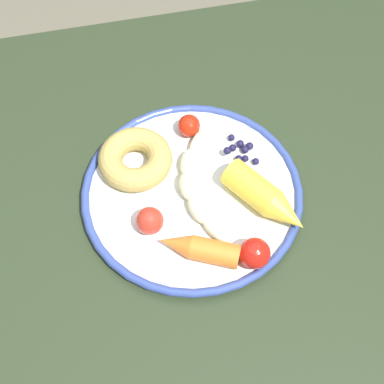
% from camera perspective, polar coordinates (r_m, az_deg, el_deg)
% --- Properties ---
extents(ground_plane, '(6.00, 6.00, 0.00)m').
position_cam_1_polar(ground_plane, '(1.51, 0.86, -14.38)').
color(ground_plane, '#5E5949').
extents(dining_table, '(1.04, 0.72, 0.75)m').
position_cam_1_polar(dining_table, '(0.91, 1.39, -2.78)').
color(dining_table, '#25311D').
rests_on(dining_table, ground_plane).
extents(plate, '(0.31, 0.31, 0.02)m').
position_cam_1_polar(plate, '(0.80, -0.00, -0.11)').
color(plate, silver).
rests_on(plate, dining_table).
extents(banana, '(0.06, 0.20, 0.03)m').
position_cam_1_polar(banana, '(0.79, 0.36, 0.69)').
color(banana, beige).
rests_on(banana, plate).
extents(carrot_orange, '(0.11, 0.08, 0.03)m').
position_cam_1_polar(carrot_orange, '(0.74, 0.72, -5.73)').
color(carrot_orange, orange).
rests_on(carrot_orange, plate).
extents(carrot_yellow, '(0.11, 0.13, 0.04)m').
position_cam_1_polar(carrot_yellow, '(0.77, 7.46, -0.65)').
color(carrot_yellow, yellow).
rests_on(carrot_yellow, plate).
extents(donut, '(0.14, 0.14, 0.03)m').
position_cam_1_polar(donut, '(0.81, -5.74, 3.32)').
color(donut, tan).
rests_on(donut, plate).
extents(blueberry_pile, '(0.05, 0.06, 0.02)m').
position_cam_1_polar(blueberry_pile, '(0.83, 4.91, 4.25)').
color(blueberry_pile, '#191638').
rests_on(blueberry_pile, plate).
extents(tomato_near, '(0.04, 0.04, 0.04)m').
position_cam_1_polar(tomato_near, '(0.73, 6.33, -6.16)').
color(tomato_near, red).
rests_on(tomato_near, plate).
extents(tomato_mid, '(0.03, 0.03, 0.03)m').
position_cam_1_polar(tomato_mid, '(0.84, -0.31, 6.71)').
color(tomato_mid, red).
rests_on(tomato_mid, plate).
extents(tomato_far, '(0.04, 0.04, 0.04)m').
position_cam_1_polar(tomato_far, '(0.75, -4.29, -2.90)').
color(tomato_far, red).
rests_on(tomato_far, plate).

